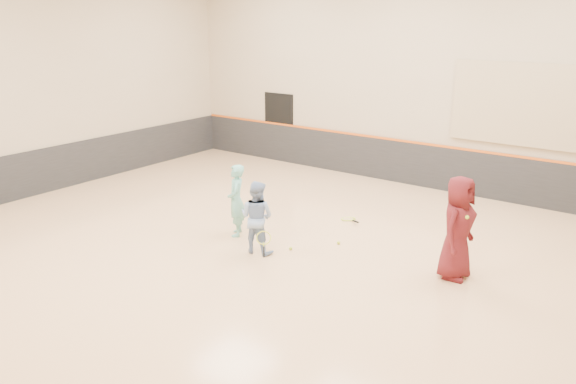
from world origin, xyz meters
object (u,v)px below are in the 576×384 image
Objects in this scene: spare_racket at (348,217)px; girl at (236,200)px; instructor at (257,217)px; young_man at (458,228)px.

girl is at bearing -123.27° from spare_racket.
instructor is 2.84m from spare_racket.
instructor is (0.94, -0.46, -0.04)m from girl.
instructor is at bearing -101.29° from spare_racket.
young_man is (4.54, 0.78, 0.17)m from girl.
instructor is 3.82m from young_man.
spare_racket is (1.48, 2.25, -0.71)m from girl.
girl is at bearing -33.59° from instructor.
spare_racket is at bearing 64.93° from young_man.
instructor reaches higher than spare_racket.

